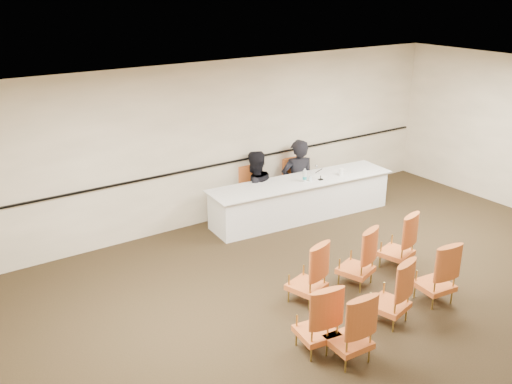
# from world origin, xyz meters

# --- Properties ---
(floor) EXTENTS (10.00, 10.00, 0.00)m
(floor) POSITION_xyz_m (0.00, 0.00, 0.00)
(floor) COLOR black
(floor) RESTS_ON ground
(ceiling) EXTENTS (10.00, 10.00, 0.00)m
(ceiling) POSITION_xyz_m (0.00, 0.00, 3.00)
(ceiling) COLOR white
(ceiling) RESTS_ON ground
(wall_back) EXTENTS (10.00, 0.04, 3.00)m
(wall_back) POSITION_xyz_m (0.00, 4.00, 1.50)
(wall_back) COLOR #BEB195
(wall_back) RESTS_ON ground
(wall_rail) EXTENTS (9.80, 0.04, 0.03)m
(wall_rail) POSITION_xyz_m (0.00, 3.96, 1.10)
(wall_rail) COLOR black
(wall_rail) RESTS_ON wall_back
(panel_table) EXTENTS (3.80, 1.18, 0.75)m
(panel_table) POSITION_xyz_m (1.18, 3.17, 0.37)
(panel_table) COLOR silver
(panel_table) RESTS_ON ground
(panelist_main) EXTENTS (0.79, 0.63, 1.88)m
(panelist_main) POSITION_xyz_m (1.50, 3.70, 0.44)
(panelist_main) COLOR black
(panelist_main) RESTS_ON ground
(panelist_main_chair) EXTENTS (0.54, 0.54, 0.95)m
(panelist_main_chair) POSITION_xyz_m (1.50, 3.70, 0.47)
(panelist_main_chair) COLOR #B55420
(panelist_main_chair) RESTS_ON ground
(panelist_second) EXTENTS (0.88, 0.70, 1.72)m
(panelist_second) POSITION_xyz_m (0.51, 3.78, 0.42)
(panelist_second) COLOR black
(panelist_second) RESTS_ON ground
(panelist_second_chair) EXTENTS (0.54, 0.54, 0.95)m
(panelist_second_chair) POSITION_xyz_m (0.51, 3.78, 0.47)
(panelist_second_chair) COLOR #B55420
(panelist_second_chair) RESTS_ON ground
(papers) EXTENTS (0.36, 0.31, 0.00)m
(papers) POSITION_xyz_m (1.56, 3.14, 0.75)
(papers) COLOR white
(papers) RESTS_ON panel_table
(microphone) EXTENTS (0.10, 0.19, 0.27)m
(microphone) POSITION_xyz_m (1.49, 2.98, 0.88)
(microphone) COLOR black
(microphone) RESTS_ON panel_table
(water_bottle) EXTENTS (0.08, 0.08, 0.25)m
(water_bottle) POSITION_xyz_m (1.18, 3.08, 0.88)
(water_bottle) COLOR teal
(water_bottle) RESTS_ON panel_table
(drinking_glass) EXTENTS (0.08, 0.08, 0.10)m
(drinking_glass) POSITION_xyz_m (1.30, 3.05, 0.80)
(drinking_glass) COLOR white
(drinking_glass) RESTS_ON panel_table
(coffee_cup) EXTENTS (0.11, 0.11, 0.14)m
(coffee_cup) POSITION_xyz_m (2.00, 2.96, 0.82)
(coffee_cup) COLOR white
(coffee_cup) RESTS_ON panel_table
(aud_chair_front_left) EXTENTS (0.62, 0.62, 0.95)m
(aud_chair_front_left) POSITION_xyz_m (-0.69, 0.69, 0.47)
(aud_chair_front_left) COLOR #B55420
(aud_chair_front_left) RESTS_ON ground
(aud_chair_front_mid) EXTENTS (0.64, 0.64, 0.95)m
(aud_chair_front_mid) POSITION_xyz_m (0.22, 0.65, 0.47)
(aud_chair_front_mid) COLOR #B55420
(aud_chair_front_mid) RESTS_ON ground
(aud_chair_front_right) EXTENTS (0.61, 0.61, 0.95)m
(aud_chair_front_right) POSITION_xyz_m (1.15, 0.69, 0.47)
(aud_chair_front_right) COLOR #B55420
(aud_chair_front_right) RESTS_ON ground
(aud_chair_back_left) EXTENTS (0.53, 0.53, 0.95)m
(aud_chair_back_left) POSITION_xyz_m (-1.12, -0.63, 0.47)
(aud_chair_back_left) COLOR #B55420
(aud_chair_back_left) RESTS_ON ground
(aud_chair_back_mid) EXTENTS (0.61, 0.61, 0.95)m
(aud_chair_back_mid) POSITION_xyz_m (-0.11, -0.33, 0.47)
(aud_chair_back_mid) COLOR #B55420
(aud_chair_back_mid) RESTS_ON ground
(aud_chair_back_right) EXTENTS (0.55, 0.55, 0.95)m
(aud_chair_back_right) POSITION_xyz_m (0.82, -0.32, 0.47)
(aud_chair_back_right) COLOR #B55420
(aud_chair_back_right) RESTS_ON ground
(aud_chair_extra) EXTENTS (0.57, 0.57, 0.95)m
(aud_chair_extra) POSITION_xyz_m (-1.31, -0.27, 0.47)
(aud_chair_extra) COLOR #B55420
(aud_chair_extra) RESTS_ON ground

